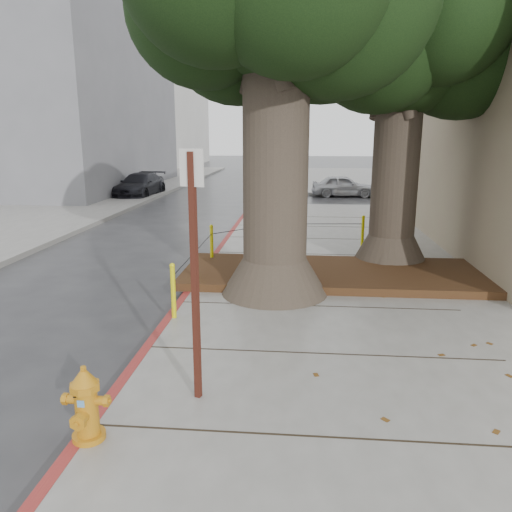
{
  "coord_description": "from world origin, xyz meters",
  "views": [
    {
      "loc": [
        0.19,
        -6.53,
        3.14
      ],
      "look_at": [
        -0.58,
        1.79,
        1.1
      ],
      "focal_mm": 35.0,
      "sensor_mm": 36.0,
      "label": 1
    }
  ],
  "objects": [
    {
      "name": "car_silver",
      "position": [
        2.31,
        19.62,
        0.55
      ],
      "size": [
        3.26,
        1.36,
        1.1
      ],
      "primitive_type": "imported",
      "rotation": [
        0.0,
        0.0,
        1.59
      ],
      "color": "#B5B6BB",
      "rests_on": "ground"
    },
    {
      "name": "signpost",
      "position": [
        -0.97,
        -1.32,
        1.76
      ],
      "size": [
        0.27,
        0.11,
        2.85
      ],
      "rotation": [
        0.0,
        0.0,
        -0.32
      ],
      "color": "#471911",
      "rests_on": "sidewalk_main"
    },
    {
      "name": "ground",
      "position": [
        0.0,
        0.0,
        0.0
      ],
      "size": [
        140.0,
        140.0,
        0.0
      ],
      "primitive_type": "plane",
      "color": "#28282B",
      "rests_on": "ground"
    },
    {
      "name": "bollard_ring",
      "position": [
        -0.87,
        4.38,
        0.66
      ],
      "size": [
        3.79,
        5.39,
        0.95
      ],
      "color": "yellow",
      "rests_on": "sidewalk_main"
    },
    {
      "name": "building_far_white",
      "position": [
        -17.0,
        45.0,
        7.5
      ],
      "size": [
        12.0,
        18.0,
        15.0
      ],
      "primitive_type": "cube",
      "color": "silver",
      "rests_on": "ground"
    },
    {
      "name": "fire_hydrant",
      "position": [
        -1.9,
        -2.25,
        0.54
      ],
      "size": [
        0.41,
        0.36,
        0.79
      ],
      "rotation": [
        0.0,
        0.0,
        -0.0
      ],
      "color": "orange",
      "rests_on": "sidewalk_main"
    },
    {
      "name": "curb_red",
      "position": [
        -2.0,
        2.5,
        0.07
      ],
      "size": [
        0.14,
        26.0,
        0.16
      ],
      "primitive_type": "cube",
      "color": "maroon",
      "rests_on": "ground"
    },
    {
      "name": "tree_far",
      "position": [
        2.64,
        5.32,
        5.02
      ],
      "size": [
        4.5,
        3.8,
        7.17
      ],
      "color": "#4C3F33",
      "rests_on": "sidewalk_main"
    },
    {
      "name": "sidewalk_far",
      "position": [
        6.0,
        30.0,
        0.07
      ],
      "size": [
        16.0,
        20.0,
        0.15
      ],
      "primitive_type": "cube",
      "color": "slate",
      "rests_on": "ground"
    },
    {
      "name": "building_far_grey",
      "position": [
        -15.0,
        22.0,
        6.0
      ],
      "size": [
        12.0,
        16.0,
        12.0
      ],
      "primitive_type": "cube",
      "color": "slate",
      "rests_on": "ground"
    },
    {
      "name": "car_dark",
      "position": [
        -8.11,
        18.57,
        0.61
      ],
      "size": [
        1.94,
        4.27,
        1.21
      ],
      "primitive_type": "imported",
      "rotation": [
        0.0,
        0.0,
        -0.06
      ],
      "color": "black",
      "rests_on": "ground"
    },
    {
      "name": "planter_bed",
      "position": [
        0.9,
        3.9,
        0.23
      ],
      "size": [
        6.4,
        2.6,
        0.16
      ],
      "primitive_type": "cube",
      "color": "black",
      "rests_on": "sidewalk_main"
    },
    {
      "name": "car_red",
      "position": [
        10.44,
        19.3,
        0.56
      ],
      "size": [
        3.52,
        1.52,
        1.13
      ],
      "primitive_type": "imported",
      "rotation": [
        0.0,
        0.0,
        1.67
      ],
      "color": "maroon",
      "rests_on": "ground"
    }
  ]
}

